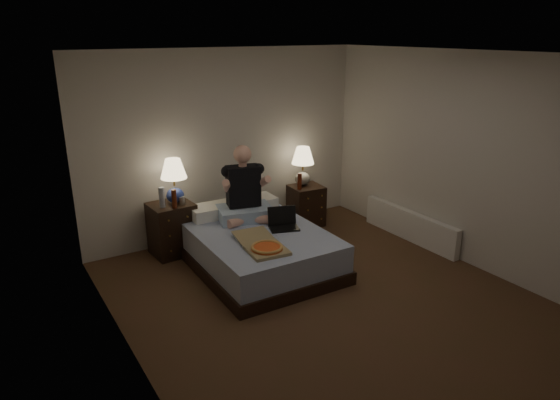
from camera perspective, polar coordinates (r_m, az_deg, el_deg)
floor at (r=5.41m, az=5.18°, el=-11.20°), size 4.00×4.50×0.00m
ceiling at (r=4.69m, az=6.10°, el=16.28°), size 4.00×4.50×0.00m
wall_back at (r=6.76m, az=-6.13°, el=6.35°), size 4.00×0.00×2.50m
wall_front at (r=3.54m, az=28.56°, el=-7.86°), size 4.00×0.00×2.50m
wall_left at (r=4.07m, az=-17.41°, el=-2.99°), size 0.00×4.50×2.50m
wall_right at (r=6.29m, az=20.25°, el=4.34°), size 0.00×4.50×2.50m
bed at (r=5.97m, az=-2.50°, el=-5.60°), size 1.44×1.89×0.46m
nightstand_left at (r=6.43m, az=-12.21°, el=-3.23°), size 0.54×0.49×0.66m
nightstand_right at (r=7.23m, az=2.99°, el=-0.63°), size 0.48×0.44×0.58m
lamp_left at (r=6.26m, az=-12.00°, el=2.13°), size 0.34×0.34×0.56m
lamp_right at (r=7.12m, az=2.62°, el=3.88°), size 0.34×0.34×0.56m
water_bottle at (r=6.18m, az=-13.35°, el=0.29°), size 0.07×0.07×0.25m
soda_can at (r=6.24m, az=-11.12°, el=-0.08°), size 0.07×0.07×0.10m
beer_bottle_left at (r=6.12m, az=-12.00°, el=0.13°), size 0.06×0.06×0.23m
beer_bottle_right at (r=6.97m, az=2.26°, el=2.15°), size 0.06×0.06×0.23m
person at (r=6.10m, az=-4.13°, el=1.90°), size 0.77×0.67×0.93m
laptop at (r=5.89m, az=0.47°, el=-2.24°), size 0.41×0.38×0.24m
pizza_box at (r=5.32m, az=-1.50°, el=-5.54°), size 0.49×0.80×0.08m
radiator at (r=6.97m, az=14.61°, el=-2.84°), size 0.10×1.60×0.40m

